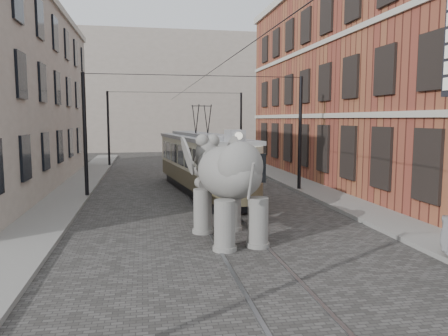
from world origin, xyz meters
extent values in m
plane|color=#45423F|center=(0.00, 0.00, 0.00)|extent=(120.00, 120.00, 0.00)
cube|color=slate|center=(6.00, 0.00, 0.07)|extent=(2.00, 60.00, 0.15)
cube|color=slate|center=(-6.50, 0.00, 0.07)|extent=(2.00, 60.00, 0.15)
cube|color=brown|center=(11.00, 9.00, 6.00)|extent=(8.00, 26.00, 12.00)
cube|color=gray|center=(0.00, 40.00, 7.00)|extent=(28.00, 10.00, 14.00)
camera|label=1|loc=(-2.83, -15.53, 3.82)|focal=34.67mm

